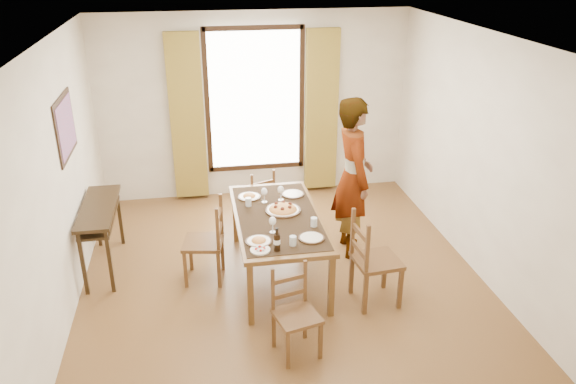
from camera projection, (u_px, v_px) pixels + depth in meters
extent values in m
plane|color=brown|center=(283.00, 278.00, 6.47)|extent=(5.00, 5.00, 0.00)
cube|color=white|center=(255.00, 106.00, 8.17)|extent=(4.50, 0.10, 2.70)
cube|color=white|center=(344.00, 308.00, 3.67)|extent=(4.50, 0.10, 2.70)
cube|color=white|center=(59.00, 183.00, 5.57)|extent=(0.10, 5.00, 2.70)
cube|color=white|center=(481.00, 156.00, 6.27)|extent=(0.10, 5.00, 2.70)
cube|color=white|center=(282.00, 36.00, 5.36)|extent=(4.50, 5.00, 0.04)
cube|color=white|center=(255.00, 100.00, 8.10)|extent=(1.30, 0.04, 2.00)
cube|color=olive|center=(187.00, 118.00, 7.98)|extent=(0.48, 0.10, 2.40)
cube|color=olive|center=(322.00, 112.00, 8.28)|extent=(0.48, 0.10, 2.40)
cube|color=black|center=(65.00, 127.00, 5.95)|extent=(0.02, 0.86, 0.66)
cube|color=red|center=(66.00, 127.00, 5.95)|extent=(0.01, 0.76, 0.56)
cube|color=black|center=(98.00, 208.00, 6.38)|extent=(0.38, 1.20, 0.04)
cube|color=black|center=(100.00, 217.00, 6.42)|extent=(0.34, 1.10, 0.03)
cube|color=black|center=(83.00, 264.00, 6.02)|extent=(0.04, 0.04, 0.76)
cube|color=black|center=(97.00, 218.00, 7.01)|extent=(0.04, 0.04, 0.76)
cube|color=black|center=(110.00, 262.00, 6.07)|extent=(0.04, 0.04, 0.76)
cube|color=black|center=(120.00, 217.00, 7.06)|extent=(0.04, 0.04, 0.76)
cube|color=brown|center=(278.00, 218.00, 6.25)|extent=(0.94, 1.87, 0.05)
cube|color=black|center=(278.00, 216.00, 6.24)|extent=(0.87, 1.72, 0.01)
cube|color=brown|center=(250.00, 294.00, 5.56)|extent=(0.06, 0.06, 0.70)
cube|color=brown|center=(235.00, 217.00, 7.13)|extent=(0.06, 0.06, 0.70)
cube|color=brown|center=(331.00, 286.00, 5.68)|extent=(0.06, 0.06, 0.70)
cube|color=brown|center=(299.00, 212.00, 7.26)|extent=(0.06, 0.06, 0.70)
cube|color=brown|center=(203.00, 243.00, 6.28)|extent=(0.50, 0.50, 0.04)
cube|color=brown|center=(191.00, 252.00, 6.54)|extent=(0.04, 0.04, 0.46)
cube|color=brown|center=(222.00, 252.00, 6.54)|extent=(0.04, 0.04, 0.46)
cube|color=brown|center=(185.00, 269.00, 6.20)|extent=(0.04, 0.04, 0.46)
cube|color=brown|center=(219.00, 269.00, 6.21)|extent=(0.04, 0.04, 0.46)
cube|color=brown|center=(221.00, 215.00, 6.34)|extent=(0.04, 0.04, 0.51)
cube|color=brown|center=(217.00, 230.00, 6.01)|extent=(0.04, 0.04, 0.51)
cube|color=brown|center=(220.00, 230.00, 6.22)|extent=(0.09, 0.37, 0.05)
cube|color=brown|center=(219.00, 215.00, 6.14)|extent=(0.09, 0.37, 0.05)
cube|color=brown|center=(257.00, 199.00, 7.48)|extent=(0.49, 0.49, 0.04)
cube|color=brown|center=(262.00, 206.00, 7.77)|extent=(0.04, 0.04, 0.40)
cube|color=brown|center=(274.00, 215.00, 7.52)|extent=(0.04, 0.04, 0.40)
cube|color=brown|center=(242.00, 211.00, 7.61)|extent=(0.04, 0.04, 0.40)
cube|color=brown|center=(253.00, 220.00, 7.36)|extent=(0.04, 0.04, 0.40)
cube|color=brown|center=(274.00, 186.00, 7.34)|extent=(0.03, 0.03, 0.45)
cube|color=brown|center=(252.00, 191.00, 7.18)|extent=(0.03, 0.03, 0.45)
cube|color=brown|center=(263.00, 195.00, 7.30)|extent=(0.31, 0.14, 0.04)
cube|color=brown|center=(263.00, 183.00, 7.23)|extent=(0.31, 0.14, 0.04)
cube|color=brown|center=(297.00, 316.00, 5.13)|extent=(0.46, 0.46, 0.04)
cube|color=brown|center=(288.00, 350.00, 5.02)|extent=(0.04, 0.04, 0.41)
cube|color=brown|center=(274.00, 329.00, 5.29)|extent=(0.04, 0.04, 0.41)
cube|color=brown|center=(320.00, 340.00, 5.14)|extent=(0.04, 0.04, 0.41)
cube|color=brown|center=(305.00, 320.00, 5.41)|extent=(0.04, 0.04, 0.41)
cube|color=brown|center=(273.00, 290.00, 5.12)|extent=(0.03, 0.03, 0.45)
cube|color=brown|center=(305.00, 282.00, 5.24)|extent=(0.03, 0.03, 0.45)
cube|color=brown|center=(289.00, 294.00, 5.22)|extent=(0.32, 0.10, 0.05)
cube|color=brown|center=(289.00, 279.00, 5.15)|extent=(0.32, 0.10, 0.05)
cube|color=brown|center=(377.00, 261.00, 5.87)|extent=(0.50, 0.50, 0.04)
cube|color=brown|center=(400.00, 288.00, 5.85)|extent=(0.04, 0.04, 0.49)
cube|color=brown|center=(365.00, 294.00, 5.75)|extent=(0.04, 0.04, 0.49)
cube|color=brown|center=(385.00, 269.00, 6.19)|extent=(0.04, 0.04, 0.49)
cube|color=brown|center=(351.00, 274.00, 6.10)|extent=(0.04, 0.04, 0.49)
cube|color=brown|center=(367.00, 250.00, 5.54)|extent=(0.04, 0.04, 0.54)
cube|color=brown|center=(353.00, 232.00, 5.88)|extent=(0.04, 0.04, 0.54)
cube|color=brown|center=(359.00, 250.00, 5.75)|extent=(0.07, 0.39, 0.05)
cube|color=brown|center=(360.00, 233.00, 5.67)|extent=(0.07, 0.39, 0.05)
imported|color=gray|center=(353.00, 178.00, 6.67)|extent=(0.72, 0.48, 1.96)
cylinder|color=silver|center=(314.00, 222.00, 5.99)|extent=(0.07, 0.07, 0.10)
cylinder|color=silver|center=(248.00, 202.00, 6.45)|extent=(0.07, 0.07, 0.10)
cylinder|color=silver|center=(293.00, 241.00, 5.61)|extent=(0.07, 0.07, 0.10)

